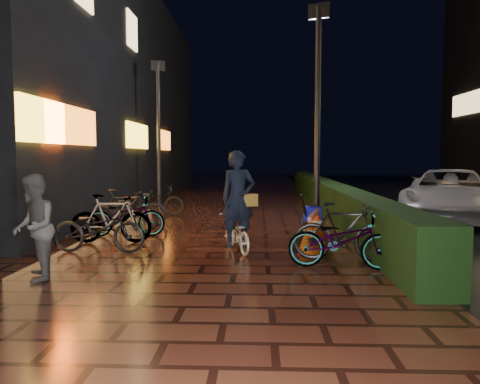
{
  "coord_description": "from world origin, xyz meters",
  "views": [
    {
      "loc": [
        0.95,
        -7.92,
        1.9
      ],
      "look_at": [
        0.54,
        2.23,
        1.1
      ],
      "focal_mm": 35.0,
      "sensor_mm": 36.0,
      "label": 1
    }
  ],
  "objects_px": {
    "bystander_person": "(34,227)",
    "van": "(450,195)",
    "cyclist": "(238,215)",
    "cart_assembly": "(312,215)",
    "traffic_barrier": "(314,230)"
  },
  "relations": [
    {
      "from": "bystander_person",
      "to": "van",
      "type": "bearing_deg",
      "value": 105.89
    },
    {
      "from": "traffic_barrier",
      "to": "cart_assembly",
      "type": "distance_m",
      "value": 1.11
    },
    {
      "from": "cyclist",
      "to": "cart_assembly",
      "type": "xyz_separation_m",
      "value": [
        1.64,
        1.62,
        -0.21
      ]
    },
    {
      "from": "van",
      "to": "cart_assembly",
      "type": "xyz_separation_m",
      "value": [
        -4.39,
        -3.22,
        -0.22
      ]
    },
    {
      "from": "bystander_person",
      "to": "traffic_barrier",
      "type": "relative_size",
      "value": 0.91
    },
    {
      "from": "bystander_person",
      "to": "cart_assembly",
      "type": "xyz_separation_m",
      "value": [
        4.63,
        3.83,
        -0.28
      ]
    },
    {
      "from": "bystander_person",
      "to": "van",
      "type": "relative_size",
      "value": 0.3
    },
    {
      "from": "cyclist",
      "to": "cart_assembly",
      "type": "relative_size",
      "value": 1.92
    },
    {
      "from": "bystander_person",
      "to": "van",
      "type": "height_order",
      "value": "bystander_person"
    },
    {
      "from": "van",
      "to": "cart_assembly",
      "type": "bearing_deg",
      "value": -120.78
    },
    {
      "from": "cart_assembly",
      "to": "bystander_person",
      "type": "bearing_deg",
      "value": -140.39
    },
    {
      "from": "bystander_person",
      "to": "cyclist",
      "type": "height_order",
      "value": "cyclist"
    },
    {
      "from": "cyclist",
      "to": "traffic_barrier",
      "type": "distance_m",
      "value": 1.68
    },
    {
      "from": "cyclist",
      "to": "cart_assembly",
      "type": "distance_m",
      "value": 2.32
    },
    {
      "from": "bystander_person",
      "to": "traffic_barrier",
      "type": "height_order",
      "value": "bystander_person"
    }
  ]
}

